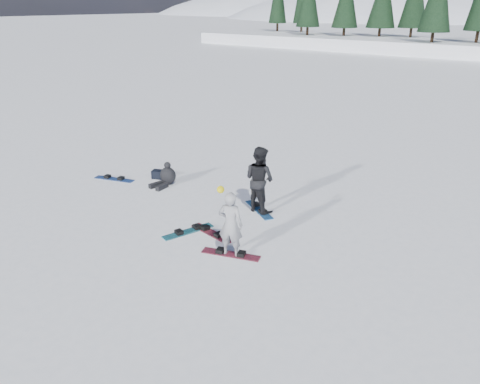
# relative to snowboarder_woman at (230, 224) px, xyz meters

# --- Properties ---
(ground) EXTENTS (420.00, 420.00, 0.00)m
(ground) POSITION_rel_snowboarder_woman_xyz_m (-0.21, 0.43, -0.86)
(ground) COLOR white
(ground) RESTS_ON ground
(snowboarder_woman) EXTENTS (0.72, 0.59, 1.84)m
(snowboarder_woman) POSITION_rel_snowboarder_woman_xyz_m (0.00, 0.00, 0.00)
(snowboarder_woman) COLOR #9E9DA2
(snowboarder_woman) RESTS_ON ground
(snowboarder_man) EXTENTS (1.05, 0.86, 2.01)m
(snowboarder_man) POSITION_rel_snowboarder_woman_xyz_m (-1.04, 2.64, 0.14)
(snowboarder_man) COLOR black
(snowboarder_man) RESTS_ON ground
(seated_rider) EXTENTS (0.58, 0.96, 0.81)m
(seated_rider) POSITION_rel_snowboarder_woman_xyz_m (-4.80, 2.42, -0.55)
(seated_rider) COLOR black
(seated_rider) RESTS_ON ground
(gear_bag) EXTENTS (0.53, 0.46, 0.30)m
(gear_bag) POSITION_rel_snowboarder_woman_xyz_m (-5.50, 2.68, -0.71)
(gear_bag) COLOR black
(gear_bag) RESTS_ON ground
(snowboard_woman) EXTENTS (1.51, 0.77, 0.03)m
(snowboard_woman) POSITION_rel_snowboarder_woman_xyz_m (0.00, 0.00, -0.85)
(snowboard_woman) COLOR maroon
(snowboard_woman) RESTS_ON ground
(snowboard_man) EXTENTS (1.44, 1.00, 0.03)m
(snowboard_man) POSITION_rel_snowboarder_woman_xyz_m (-1.04, 2.64, -0.85)
(snowboard_man) COLOR #1C599C
(snowboard_man) RESTS_ON ground
(snowboard_loose_c) EXTENTS (1.51, 0.75, 0.03)m
(snowboard_loose_c) POSITION_rel_snowboarder_woman_xyz_m (-6.67, 1.61, -0.85)
(snowboard_loose_c) COLOR #1A3F93
(snowboard_loose_c) RESTS_ON ground
(snowboard_loose_a) EXTENTS (0.70, 1.52, 0.03)m
(snowboard_loose_a) POSITION_rel_snowboarder_woman_xyz_m (-1.72, 0.26, -0.85)
(snowboard_loose_a) COLOR #187285
(snowboard_loose_a) RESTS_ON ground
(snowboard_loose_b) EXTENTS (1.53, 0.51, 0.03)m
(snowboard_loose_b) POSITION_rel_snowboarder_woman_xyz_m (-1.13, 0.58, -0.85)
(snowboard_loose_b) COLOR maroon
(snowboard_loose_b) RESTS_ON ground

